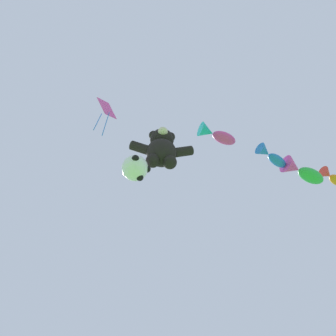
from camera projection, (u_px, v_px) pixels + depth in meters
name	position (u px, v px, depth m)	size (l,w,h in m)	color
teddy_bear_kite	(162.00, 148.00, 13.97)	(2.42, 1.07, 2.45)	black
soccer_ball_kite	(135.00, 168.00, 12.61)	(0.98, 0.98, 0.90)	white
fish_kite_magenta	(215.00, 135.00, 17.08)	(1.88, 1.13, 0.71)	#E53F9E
fish_kite_cobalt	(271.00, 156.00, 17.11)	(1.67, 1.29, 0.61)	blue
fish_kite_emerald	(302.00, 171.00, 17.58)	(2.30, 1.51, 0.87)	green
fish_kite_tangerine	(332.00, 177.00, 18.87)	(1.50, 1.15, 0.61)	orange
diamond_kite	(106.00, 111.00, 16.23)	(0.90, 0.97, 3.16)	#E53F9E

